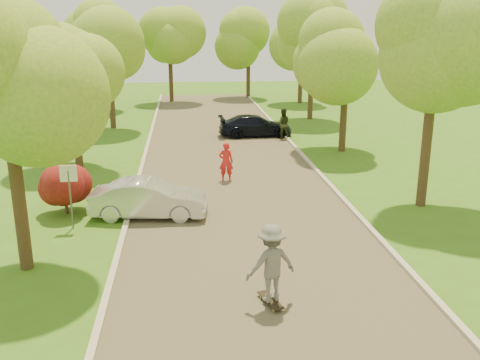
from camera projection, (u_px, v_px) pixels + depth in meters
name	position (u px, v px, depth m)	size (l,w,h in m)	color
ground	(261.00, 273.00, 14.71)	(100.00, 100.00, 0.00)	#3D6718
road	(234.00, 187.00, 22.34)	(8.00, 60.00, 0.01)	#4C4438
curb_left	(136.00, 189.00, 21.92)	(0.18, 60.00, 0.12)	#B2AD9E
curb_right	(328.00, 183.00, 22.74)	(0.18, 60.00, 0.12)	#B2AD9E
street_sign	(69.00, 183.00, 17.50)	(0.55, 0.06, 2.17)	#59595E
red_shrub	(64.00, 184.00, 19.01)	(1.70, 1.70, 1.95)	#382619
tree_l_mida	(13.00, 82.00, 13.57)	(4.71, 4.60, 7.39)	#382619
tree_l_midb	(75.00, 70.00, 24.17)	(4.30, 4.20, 6.62)	#382619
tree_l_far	(111.00, 42.00, 33.51)	(4.92, 4.80, 7.79)	#382619
tree_r_mida	(442.00, 55.00, 18.63)	(5.13, 5.00, 7.95)	#382619
tree_r_midb	(350.00, 58.00, 27.36)	(4.51, 4.40, 7.01)	#382619
tree_r_far	(316.00, 35.00, 36.69)	(5.33, 5.20, 8.34)	#382619
tree_bg_a	(93.00, 41.00, 40.94)	(5.12, 5.00, 7.72)	#382619
tree_bg_b	(304.00, 36.00, 44.51)	(5.12, 5.00, 7.95)	#382619
tree_bg_c	(172.00, 42.00, 45.44)	(4.92, 4.80, 7.33)	#382619
tree_bg_d	(251.00, 38.00, 47.98)	(5.12, 5.00, 7.72)	#382619
silver_sedan	(149.00, 199.00, 18.79)	(1.42, 4.07, 1.34)	#BDBCC2
dark_sedan	(255.00, 126.00, 32.31)	(1.80, 4.42, 1.28)	black
longboard	(270.00, 300.00, 13.04)	(0.55, 1.04, 0.12)	black
skateboarder	(271.00, 263.00, 12.75)	(1.26, 0.73, 1.95)	slate
person_striped	(226.00, 162.00, 23.06)	(0.62, 0.41, 1.71)	red
person_olive	(283.00, 124.00, 31.46)	(0.89, 0.69, 1.82)	#262D1B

